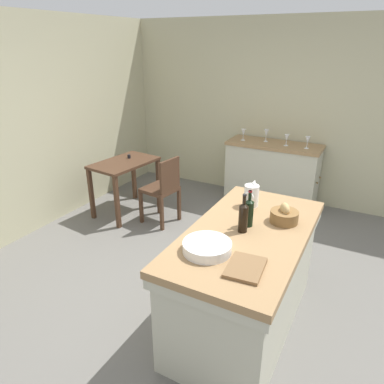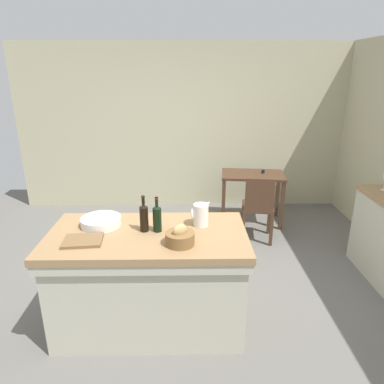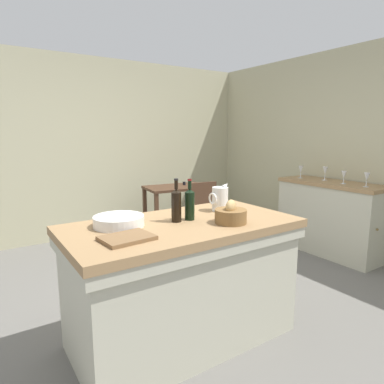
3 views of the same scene
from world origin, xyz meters
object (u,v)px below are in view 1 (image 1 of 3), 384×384
at_px(side_cabinet, 272,174).
at_px(bread_basket, 284,216).
at_px(wash_bowl, 207,247).
at_px(wooden_chair, 163,188).
at_px(wine_bottle_amber, 243,217).
at_px(wine_bottle_dark, 249,212).
at_px(wine_glass_right, 243,133).
at_px(writing_desk, 125,170).
at_px(wine_glass_middle, 266,133).
at_px(wine_glass_left, 287,138).
at_px(island_table, 245,275).
at_px(cutting_board, 245,268).
at_px(wine_glass_far_left, 308,140).
at_px(pitcher, 251,195).

relative_size(side_cabinet, bread_basket, 5.93).
bearing_deg(wash_bowl, side_cabinet, 7.21).
xyz_separation_m(wooden_chair, wine_bottle_amber, (-1.29, -1.56, 0.53)).
bearing_deg(wine_bottle_amber, wine_bottle_dark, -3.20).
height_order(wash_bowl, wine_bottle_dark, wine_bottle_dark).
bearing_deg(wine_glass_right, writing_desk, 134.12).
bearing_deg(wine_glass_middle, wine_bottle_dark, -165.67).
height_order(wash_bowl, bread_basket, bread_basket).
bearing_deg(wine_glass_left, wine_bottle_amber, -172.84).
bearing_deg(side_cabinet, wine_glass_right, 95.64).
bearing_deg(island_table, side_cabinet, 11.74).
bearing_deg(writing_desk, wine_glass_middle, -50.28).
xyz_separation_m(side_cabinet, wine_bottle_dark, (-2.47, -0.50, 0.56)).
relative_size(cutting_board, wine_glass_middle, 1.68).
bearing_deg(wine_glass_far_left, island_table, -178.27).
height_order(wooden_chair, wine_glass_left, wine_glass_left).
relative_size(wooden_chair, wine_glass_middle, 5.14).
distance_m(side_cabinet, wine_bottle_amber, 2.69).
distance_m(wine_bottle_amber, wine_glass_right, 2.71).
distance_m(pitcher, bread_basket, 0.39).
bearing_deg(bread_basket, wine_glass_far_left, 7.10).
bearing_deg(cutting_board, wine_bottle_amber, 22.88).
bearing_deg(wine_glass_right, wine_glass_middle, -74.40).
relative_size(island_table, pitcher, 6.98).
relative_size(wooden_chair, bread_basket, 4.03).
height_order(side_cabinet, wash_bowl, wash_bowl).
height_order(wooden_chair, bread_basket, bread_basket).
bearing_deg(wine_bottle_dark, pitcher, 16.41).
bearing_deg(bread_basket, island_table, 143.81).
relative_size(island_table, wine_bottle_dark, 5.49).
distance_m(island_table, wine_bottle_amber, 0.55).
xyz_separation_m(writing_desk, wooden_chair, (-0.03, -0.64, -0.13)).
distance_m(bread_basket, wine_bottle_amber, 0.39).
relative_size(cutting_board, wine_glass_left, 1.90).
distance_m(bread_basket, cutting_board, 0.77).
height_order(side_cabinet, wine_bottle_amber, wine_bottle_amber).
bearing_deg(wine_glass_far_left, wooden_chair, 129.23).
bearing_deg(side_cabinet, wine_bottle_amber, -169.22).
height_order(pitcher, wine_glass_far_left, pitcher).
distance_m(wash_bowl, wine_glass_left, 2.94).
relative_size(island_table, bread_basket, 7.33).
bearing_deg(wooden_chair, writing_desk, 86.90).
bearing_deg(wine_bottle_dark, side_cabinet, 11.39).
bearing_deg(wine_glass_left, wine_glass_right, 90.26).
relative_size(bread_basket, wine_glass_far_left, 1.38).
bearing_deg(wash_bowl, pitcher, -0.95).
xyz_separation_m(wine_bottle_amber, wine_glass_middle, (2.62, 0.64, 0.02)).
relative_size(wine_bottle_dark, wine_glass_middle, 1.70).
xyz_separation_m(island_table, wine_glass_far_left, (2.51, 0.08, 0.55)).
relative_size(cutting_board, wine_bottle_dark, 0.99).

